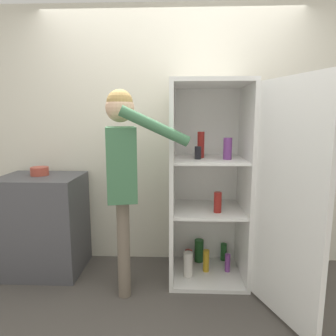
% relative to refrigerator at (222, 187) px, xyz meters
% --- Properties ---
extents(ground_plane, '(12.00, 12.00, 0.00)m').
position_rel_refrigerator_xyz_m(ground_plane, '(-0.47, -0.52, -0.87)').
color(ground_plane, '#4C4742').
extents(wall_back, '(7.00, 0.06, 2.55)m').
position_rel_refrigerator_xyz_m(wall_back, '(-0.47, 0.46, 0.40)').
color(wall_back, silver).
rests_on(wall_back, ground_plane).
extents(refrigerator, '(0.98, 1.29, 1.79)m').
position_rel_refrigerator_xyz_m(refrigerator, '(0.00, 0.00, 0.00)').
color(refrigerator, white).
rests_on(refrigerator, ground_plane).
extents(person, '(0.71, 0.53, 1.70)m').
position_rel_refrigerator_xyz_m(person, '(-0.84, -0.19, 0.22)').
color(person, '#726656').
rests_on(person, ground_plane).
extents(counter, '(0.74, 0.57, 0.94)m').
position_rel_refrigerator_xyz_m(counter, '(-1.68, 0.13, -0.41)').
color(counter, '#4C4C51').
rests_on(counter, ground_plane).
extents(bowl, '(0.17, 0.17, 0.08)m').
position_rel_refrigerator_xyz_m(bowl, '(-1.70, 0.17, 0.10)').
color(bowl, '#B24738').
rests_on(bowl, counter).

